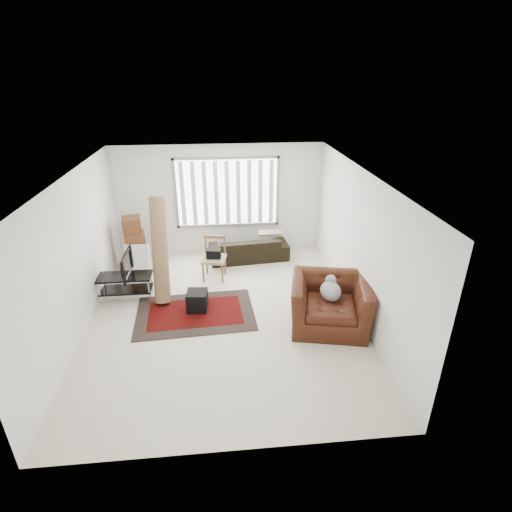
{
  "coord_description": "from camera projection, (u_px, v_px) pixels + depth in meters",
  "views": [
    {
      "loc": [
        -0.04,
        -6.44,
        4.27
      ],
      "look_at": [
        0.64,
        0.37,
        1.05
      ],
      "focal_mm": 28.0,
      "sensor_mm": 36.0,
      "label": 1
    }
  ],
  "objects": [
    {
      "name": "side_chair",
      "position": [
        214.0,
        257.0,
        8.78
      ],
      "size": [
        0.58,
        0.58,
        0.94
      ],
      "rotation": [
        0.0,
        0.0,
        -0.17
      ],
      "color": "#8E7D5D",
      "rests_on": "ground"
    },
    {
      "name": "tv_stand",
      "position": [
        126.0,
        282.0,
        8.01
      ],
      "size": [
        1.06,
        0.48,
        0.53
      ],
      "color": "black",
      "rests_on": "ground"
    },
    {
      "name": "moving_boxes",
      "position": [
        135.0,
        244.0,
        9.25
      ],
      "size": [
        0.58,
        0.55,
        1.23
      ],
      "color": "brown",
      "rests_on": "ground"
    },
    {
      "name": "sofa",
      "position": [
        249.0,
        245.0,
        9.73
      ],
      "size": [
        1.97,
        1.01,
        0.73
      ],
      "primitive_type": "imported",
      "rotation": [
        0.0,
        0.0,
        3.24
      ],
      "color": "black",
      "rests_on": "ground"
    },
    {
      "name": "persian_rug",
      "position": [
        195.0,
        313.0,
        7.67
      ],
      "size": [
        2.31,
        1.61,
        0.02
      ],
      "color": "black",
      "rests_on": "ground"
    },
    {
      "name": "rolled_rug",
      "position": [
        160.0,
        250.0,
        7.82
      ],
      "size": [
        0.33,
        0.94,
        2.08
      ],
      "primitive_type": "cylinder",
      "rotation": [
        -0.31,
        0.0,
        -0.01
      ],
      "color": "brown",
      "rests_on": "ground"
    },
    {
      "name": "white_flatpack",
      "position": [
        137.0,
        260.0,
        9.01
      ],
      "size": [
        0.57,
        0.27,
        0.7
      ],
      "primitive_type": "cube",
      "rotation": [
        -0.21,
        0.0,
        -0.1
      ],
      "color": "silver",
      "rests_on": "ground"
    },
    {
      "name": "tv",
      "position": [
        123.0,
        265.0,
        7.84
      ],
      "size": [
        0.11,
        0.86,
        0.49
      ],
      "primitive_type": "imported",
      "rotation": [
        0.0,
        0.0,
        1.57
      ],
      "color": "black",
      "rests_on": "tv_stand"
    },
    {
      "name": "subwoofer",
      "position": [
        197.0,
        301.0,
        7.7
      ],
      "size": [
        0.42,
        0.42,
        0.38
      ],
      "primitive_type": "cube",
      "rotation": [
        0.0,
        0.0,
        -0.1
      ],
      "color": "black",
      "rests_on": "persian_rug"
    },
    {
      "name": "room",
      "position": [
        223.0,
        219.0,
        7.33
      ],
      "size": [
        6.0,
        6.02,
        2.71
      ],
      "color": "beige",
      "rests_on": "ground"
    },
    {
      "name": "armchair",
      "position": [
        330.0,
        300.0,
        7.12
      ],
      "size": [
        1.62,
        1.48,
        1.03
      ],
      "rotation": [
        0.0,
        0.0,
        -0.22
      ],
      "color": "#3E190C",
      "rests_on": "ground"
    }
  ]
}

